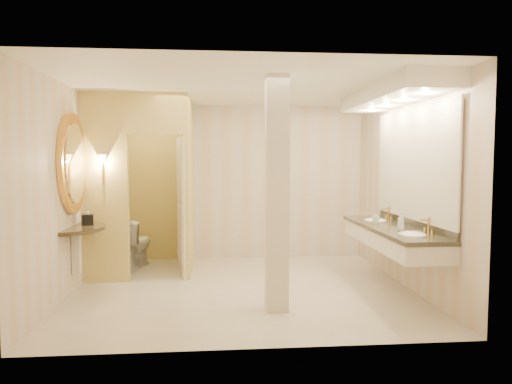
% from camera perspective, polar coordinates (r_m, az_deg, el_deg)
% --- Properties ---
extents(floor, '(4.50, 4.50, 0.00)m').
position_cam_1_polar(floor, '(6.34, -1.65, -11.95)').
color(floor, beige).
rests_on(floor, ground).
extents(ceiling, '(4.50, 4.50, 0.00)m').
position_cam_1_polar(ceiling, '(6.17, -1.71, 12.93)').
color(ceiling, white).
rests_on(ceiling, wall_back).
extents(wall_back, '(4.50, 0.02, 2.70)m').
position_cam_1_polar(wall_back, '(8.10, -2.47, 1.22)').
color(wall_back, beige).
rests_on(wall_back, floor).
extents(wall_front, '(4.50, 0.02, 2.70)m').
position_cam_1_polar(wall_front, '(4.12, -0.13, -1.46)').
color(wall_front, beige).
rests_on(wall_front, floor).
extents(wall_left, '(0.02, 4.00, 2.70)m').
position_cam_1_polar(wall_left, '(6.39, -22.26, 0.18)').
color(wall_left, beige).
rests_on(wall_left, floor).
extents(wall_right, '(0.02, 4.00, 2.70)m').
position_cam_1_polar(wall_right, '(6.63, 18.14, 0.41)').
color(wall_right, beige).
rests_on(wall_right, floor).
extents(toilet_closet, '(1.50, 1.55, 2.70)m').
position_cam_1_polar(toilet_closet, '(7.11, -11.12, 1.05)').
color(toilet_closet, '#EBDD7B').
rests_on(toilet_closet, floor).
extents(wall_sconce, '(0.14, 0.14, 0.42)m').
position_cam_1_polar(wall_sconce, '(6.71, -18.59, 3.71)').
color(wall_sconce, '#BF8E3D').
rests_on(wall_sconce, toilet_closet).
extents(vanity, '(0.75, 2.52, 2.09)m').
position_cam_1_polar(vanity, '(6.22, 17.02, 2.78)').
color(vanity, silver).
rests_on(vanity, floor).
extents(console_shelf, '(1.00, 1.00, 1.95)m').
position_cam_1_polar(console_shelf, '(6.39, -21.91, 0.14)').
color(console_shelf, black).
rests_on(console_shelf, floor).
extents(pillar, '(0.26, 0.26, 2.70)m').
position_cam_1_polar(pillar, '(5.25, 2.62, -0.29)').
color(pillar, silver).
rests_on(pillar, floor).
extents(tissue_box, '(0.18, 0.18, 0.14)m').
position_cam_1_polar(tissue_box, '(6.54, -20.33, -3.24)').
color(tissue_box, black).
rests_on(tissue_box, console_shelf).
extents(toilet, '(0.64, 0.88, 0.80)m').
position_cam_1_polar(toilet, '(7.69, -15.09, -6.18)').
color(toilet, white).
rests_on(toilet, floor).
extents(soap_bottle_a, '(0.08, 0.08, 0.15)m').
position_cam_1_polar(soap_bottle_a, '(6.55, 14.73, -3.10)').
color(soap_bottle_a, beige).
rests_on(soap_bottle_a, vanity).
extents(soap_bottle_b, '(0.13, 0.13, 0.12)m').
position_cam_1_polar(soap_bottle_b, '(6.60, 14.75, -3.14)').
color(soap_bottle_b, silver).
rests_on(soap_bottle_b, vanity).
extents(soap_bottle_c, '(0.11, 0.11, 0.22)m').
position_cam_1_polar(soap_bottle_c, '(5.91, 17.66, -3.55)').
color(soap_bottle_c, '#C6B28C').
rests_on(soap_bottle_c, vanity).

